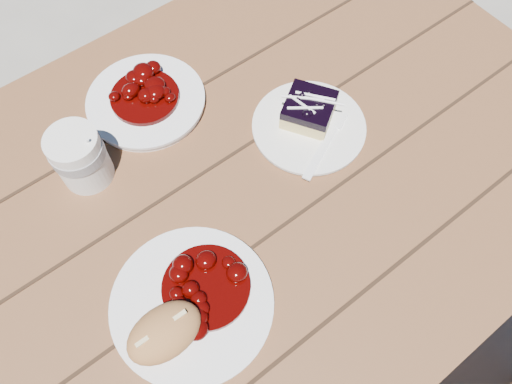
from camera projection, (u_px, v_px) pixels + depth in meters
picnic_table at (93, 343)px, 0.88m from camera, size 2.00×1.55×0.75m
main_plate at (192, 304)px, 0.74m from camera, size 0.24×0.24×0.02m
goulash_stew at (205, 284)px, 0.72m from camera, size 0.13×0.13×0.04m
bread_roll at (164, 332)px, 0.68m from camera, size 0.11×0.08×0.06m
dessert_plate at (309, 127)px, 0.89m from camera, size 0.20×0.20×0.01m
blueberry_cake at (309, 109)px, 0.88m from camera, size 0.11×0.11×0.05m
fork_dessert at (321, 151)px, 0.86m from camera, size 0.16×0.09×0.00m
coffee_cup at (80, 157)px, 0.81m from camera, size 0.08×0.08×0.11m
second_plate at (146, 102)px, 0.92m from camera, size 0.21×0.21×0.02m
second_stew at (143, 91)px, 0.89m from camera, size 0.13×0.13×0.04m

